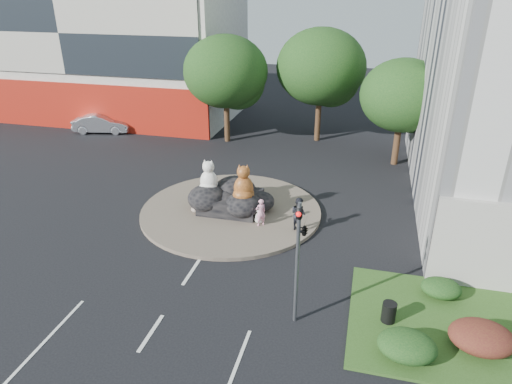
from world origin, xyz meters
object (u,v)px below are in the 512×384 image
at_px(cat_white, 209,176).
at_px(pedestrian_dark, 298,214).
at_px(pedestrian_pink, 261,212).
at_px(cat_tabby, 244,182).
at_px(kitten_white, 259,215).
at_px(parked_car, 102,123).
at_px(litter_bin, 389,312).
at_px(kitten_calico, 196,204).

xyz_separation_m(cat_white, pedestrian_dark, (5.24, -1.39, -0.96)).
bearing_deg(pedestrian_pink, cat_tabby, -77.93).
bearing_deg(kitten_white, parked_car, 120.87).
bearing_deg(cat_tabby, pedestrian_dark, -31.36).
distance_m(cat_white, litter_bin, 12.22).
bearing_deg(kitten_calico, kitten_white, 43.98).
bearing_deg(cat_white, pedestrian_dark, -15.93).
height_order(pedestrian_pink, pedestrian_dark, pedestrian_dark).
bearing_deg(kitten_white, pedestrian_pink, -87.02).
xyz_separation_m(cat_white, litter_bin, (9.67, -7.32, -1.54)).
bearing_deg(pedestrian_pink, kitten_calico, -47.06).
xyz_separation_m(kitten_white, pedestrian_dark, (2.09, -0.25, 0.46)).
relative_size(kitten_calico, parked_car, 0.21).
height_order(kitten_white, pedestrian_dark, pedestrian_dark).
height_order(kitten_white, parked_car, parked_car).
xyz_separation_m(kitten_calico, kitten_white, (3.66, -0.28, -0.07)).
distance_m(kitten_white, litter_bin, 8.99).
distance_m(pedestrian_pink, litter_bin, 8.70).
height_order(kitten_calico, pedestrian_pink, pedestrian_pink).
distance_m(kitten_calico, parked_car, 18.18).
bearing_deg(kitten_white, kitten_calico, 153.25).
xyz_separation_m(cat_white, kitten_calico, (-0.51, -0.85, -1.36)).
relative_size(cat_white, litter_bin, 2.40).
height_order(cat_white, kitten_calico, cat_white).
bearing_deg(kitten_white, cat_white, 137.83).
height_order(cat_tabby, pedestrian_pink, cat_tabby).
height_order(kitten_white, pedestrian_pink, pedestrian_pink).
bearing_deg(litter_bin, kitten_calico, 147.55).
bearing_deg(pedestrian_dark, cat_tabby, 21.91).
relative_size(cat_tabby, litter_bin, 2.53).
distance_m(cat_white, pedestrian_pink, 3.75).
bearing_deg(cat_tabby, parked_car, 128.15).
bearing_deg(pedestrian_dark, pedestrian_pink, 39.55).
xyz_separation_m(cat_tabby, pedestrian_dark, (3.13, -0.93, -1.01)).
relative_size(pedestrian_pink, litter_bin, 1.87).
bearing_deg(kitten_calico, cat_tabby, 56.97).
xyz_separation_m(cat_tabby, litter_bin, (7.56, -6.87, -1.59)).
bearing_deg(litter_bin, pedestrian_dark, 126.73).
relative_size(cat_tabby, kitten_calico, 2.01).
distance_m(kitten_calico, litter_bin, 12.06).
xyz_separation_m(parked_car, litter_bin, (23.47, -18.87, -0.26)).
distance_m(cat_tabby, pedestrian_pink, 1.91).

